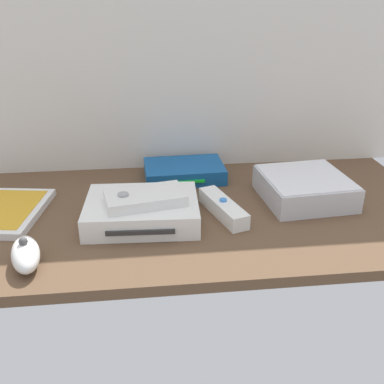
{
  "coord_description": "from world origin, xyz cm",
  "views": [
    {
      "loc": [
        -8.81,
        -78.15,
        40.97
      ],
      "look_at": [
        0.0,
        0.0,
        4.0
      ],
      "focal_mm": 41.4,
      "sensor_mm": 36.0,
      "label": 1
    }
  ],
  "objects_px": {
    "remote_wand": "(223,208)",
    "remote_classic_pad": "(145,198)",
    "remote_nunchuk": "(26,254)",
    "mini_computer": "(305,188)",
    "game_case": "(6,212)",
    "network_router": "(183,171)",
    "game_console": "(142,211)"
  },
  "relations": [
    {
      "from": "network_router",
      "to": "game_console",
      "type": "bearing_deg",
      "value": -117.81
    },
    {
      "from": "network_router",
      "to": "remote_nunchuk",
      "type": "relative_size",
      "value": 1.71
    },
    {
      "from": "remote_wand",
      "to": "remote_nunchuk",
      "type": "height_order",
      "value": "remote_nunchuk"
    },
    {
      "from": "network_router",
      "to": "remote_wand",
      "type": "height_order",
      "value": "same"
    },
    {
      "from": "game_case",
      "to": "network_router",
      "type": "height_order",
      "value": "network_router"
    },
    {
      "from": "game_case",
      "to": "network_router",
      "type": "distance_m",
      "value": 0.39
    },
    {
      "from": "mini_computer",
      "to": "remote_wand",
      "type": "relative_size",
      "value": 1.21
    },
    {
      "from": "game_console",
      "to": "game_case",
      "type": "relative_size",
      "value": 1.04
    },
    {
      "from": "mini_computer",
      "to": "game_case",
      "type": "relative_size",
      "value": 0.88
    },
    {
      "from": "remote_nunchuk",
      "to": "mini_computer",
      "type": "bearing_deg",
      "value": 5.35
    },
    {
      "from": "remote_wand",
      "to": "network_router",
      "type": "bearing_deg",
      "value": 90.5
    },
    {
      "from": "network_router",
      "to": "remote_classic_pad",
      "type": "bearing_deg",
      "value": -115.06
    },
    {
      "from": "game_console",
      "to": "network_router",
      "type": "relative_size",
      "value": 1.18
    },
    {
      "from": "remote_wand",
      "to": "remote_classic_pad",
      "type": "relative_size",
      "value": 0.97
    },
    {
      "from": "remote_wand",
      "to": "remote_classic_pad",
      "type": "distance_m",
      "value": 0.16
    },
    {
      "from": "remote_classic_pad",
      "to": "remote_wand",
      "type": "bearing_deg",
      "value": -3.77
    },
    {
      "from": "game_case",
      "to": "remote_wand",
      "type": "bearing_deg",
      "value": 2.77
    },
    {
      "from": "network_router",
      "to": "remote_wand",
      "type": "bearing_deg",
      "value": -73.97
    },
    {
      "from": "remote_nunchuk",
      "to": "remote_classic_pad",
      "type": "bearing_deg",
      "value": 16.95
    },
    {
      "from": "network_router",
      "to": "remote_wand",
      "type": "xyz_separation_m",
      "value": [
        0.06,
        -0.19,
        -0.0
      ]
    },
    {
      "from": "remote_wand",
      "to": "remote_nunchuk",
      "type": "distance_m",
      "value": 0.37
    },
    {
      "from": "game_console",
      "to": "game_case",
      "type": "bearing_deg",
      "value": 171.35
    },
    {
      "from": "game_case",
      "to": "remote_nunchuk",
      "type": "xyz_separation_m",
      "value": [
        0.08,
        -0.18,
        0.01
      ]
    },
    {
      "from": "mini_computer",
      "to": "game_console",
      "type": "bearing_deg",
      "value": -170.39
    },
    {
      "from": "mini_computer",
      "to": "network_router",
      "type": "distance_m",
      "value": 0.28
    },
    {
      "from": "game_case",
      "to": "remote_nunchuk",
      "type": "distance_m",
      "value": 0.2
    },
    {
      "from": "mini_computer",
      "to": "remote_classic_pad",
      "type": "bearing_deg",
      "value": -168.37
    },
    {
      "from": "mini_computer",
      "to": "remote_classic_pad",
      "type": "distance_m",
      "value": 0.34
    },
    {
      "from": "remote_wand",
      "to": "remote_nunchuk",
      "type": "xyz_separation_m",
      "value": [
        -0.34,
        -0.13,
        0.01
      ]
    },
    {
      "from": "remote_classic_pad",
      "to": "mini_computer",
      "type": "bearing_deg",
      "value": 0.88
    },
    {
      "from": "game_case",
      "to": "remote_classic_pad",
      "type": "height_order",
      "value": "remote_classic_pad"
    },
    {
      "from": "game_case",
      "to": "remote_wand",
      "type": "distance_m",
      "value": 0.42
    }
  ]
}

